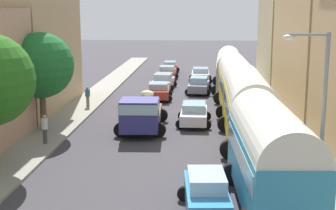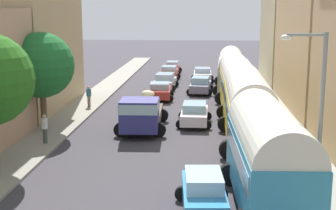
{
  "view_description": "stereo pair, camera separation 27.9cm",
  "coord_description": "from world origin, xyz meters",
  "px_view_note": "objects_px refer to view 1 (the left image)",
  "views": [
    {
      "loc": [
        1.84,
        -11.47,
        7.7
      ],
      "look_at": [
        0.0,
        16.84,
        1.96
      ],
      "focal_mm": 51.9,
      "sensor_mm": 36.0,
      "label": 1
    },
    {
      "loc": [
        2.12,
        -11.45,
        7.7
      ],
      "look_at": [
        0.0,
        16.84,
        1.96
      ],
      "focal_mm": 51.9,
      "sensor_mm": 36.0,
      "label": 2
    }
  ],
  "objects_px": {
    "parked_bus_0": "(271,153)",
    "parked_bus_3": "(229,68)",
    "car_2": "(167,73)",
    "parked_bus_2": "(236,81)",
    "car_0": "(158,91)",
    "car_4": "(206,193)",
    "parked_bus_1": "(248,105)",
    "car_5": "(194,114)",
    "car_6": "(199,85)",
    "streetlamp_near": "(318,107)",
    "car_7": "(200,75)",
    "car_1": "(163,81)",
    "car_3": "(170,67)",
    "cargo_truck_0": "(142,112)",
    "pedestrian_1": "(45,128)",
    "pedestrian_0": "(88,96)"
  },
  "relations": [
    {
      "from": "parked_bus_0",
      "to": "parked_bus_3",
      "type": "relative_size",
      "value": 0.88
    },
    {
      "from": "car_1",
      "to": "streetlamp_near",
      "type": "relative_size",
      "value": 0.64
    },
    {
      "from": "car_1",
      "to": "pedestrian_0",
      "type": "xyz_separation_m",
      "value": [
        -5.12,
        -9.47,
        0.24
      ]
    },
    {
      "from": "car_1",
      "to": "car_3",
      "type": "distance_m",
      "value": 11.0
    },
    {
      "from": "parked_bus_3",
      "to": "car_3",
      "type": "relative_size",
      "value": 2.26
    },
    {
      "from": "car_6",
      "to": "pedestrian_1",
      "type": "height_order",
      "value": "pedestrian_1"
    },
    {
      "from": "parked_bus_0",
      "to": "car_5",
      "type": "xyz_separation_m",
      "value": [
        -3.08,
        13.61,
        -1.51
      ]
    },
    {
      "from": "car_7",
      "to": "parked_bus_2",
      "type": "bearing_deg",
      "value": -79.55
    },
    {
      "from": "parked_bus_0",
      "to": "car_0",
      "type": "relative_size",
      "value": 2.2
    },
    {
      "from": "car_6",
      "to": "car_5",
      "type": "bearing_deg",
      "value": -91.37
    },
    {
      "from": "pedestrian_1",
      "to": "streetlamp_near",
      "type": "xyz_separation_m",
      "value": [
        13.07,
        -7.91,
        3.02
      ]
    },
    {
      "from": "parked_bus_1",
      "to": "car_7",
      "type": "relative_size",
      "value": 2.35
    },
    {
      "from": "car_4",
      "to": "parked_bus_1",
      "type": "bearing_deg",
      "value": 75.8
    },
    {
      "from": "car_4",
      "to": "car_6",
      "type": "bearing_deg",
      "value": 90.78
    },
    {
      "from": "parked_bus_2",
      "to": "pedestrian_0",
      "type": "relative_size",
      "value": 4.89
    },
    {
      "from": "cargo_truck_0",
      "to": "car_0",
      "type": "xyz_separation_m",
      "value": [
        0.13,
        10.8,
        -0.52
      ]
    },
    {
      "from": "parked_bus_2",
      "to": "car_7",
      "type": "distance_m",
      "value": 14.64
    },
    {
      "from": "parked_bus_0",
      "to": "car_7",
      "type": "height_order",
      "value": "parked_bus_0"
    },
    {
      "from": "streetlamp_near",
      "to": "parked_bus_3",
      "type": "bearing_deg",
      "value": 93.57
    },
    {
      "from": "car_1",
      "to": "car_2",
      "type": "height_order",
      "value": "car_2"
    },
    {
      "from": "parked_bus_0",
      "to": "car_7",
      "type": "xyz_separation_m",
      "value": [
        -2.64,
        32.32,
        -1.48
      ]
    },
    {
      "from": "parked_bus_3",
      "to": "car_0",
      "type": "bearing_deg",
      "value": -142.54
    },
    {
      "from": "car_3",
      "to": "car_4",
      "type": "relative_size",
      "value": 1.03
    },
    {
      "from": "parked_bus_0",
      "to": "parked_bus_2",
      "type": "relative_size",
      "value": 0.96
    },
    {
      "from": "car_2",
      "to": "parked_bus_2",
      "type": "bearing_deg",
      "value": -67.88
    },
    {
      "from": "car_5",
      "to": "streetlamp_near",
      "type": "xyz_separation_m",
      "value": [
        4.76,
        -13.56,
        3.3
      ]
    },
    {
      "from": "parked_bus_3",
      "to": "streetlamp_near",
      "type": "bearing_deg",
      "value": -86.43
    },
    {
      "from": "car_0",
      "to": "car_4",
      "type": "height_order",
      "value": "car_4"
    },
    {
      "from": "parked_bus_0",
      "to": "cargo_truck_0",
      "type": "xyz_separation_m",
      "value": [
        -6.33,
        11.45,
        -1.0
      ]
    },
    {
      "from": "streetlamp_near",
      "to": "pedestrian_1",
      "type": "bearing_deg",
      "value": 148.84
    },
    {
      "from": "car_6",
      "to": "car_4",
      "type": "bearing_deg",
      "value": -89.22
    },
    {
      "from": "streetlamp_near",
      "to": "car_5",
      "type": "bearing_deg",
      "value": 109.34
    },
    {
      "from": "cargo_truck_0",
      "to": "car_7",
      "type": "height_order",
      "value": "cargo_truck_0"
    },
    {
      "from": "parked_bus_0",
      "to": "cargo_truck_0",
      "type": "distance_m",
      "value": 13.12
    },
    {
      "from": "car_5",
      "to": "car_2",
      "type": "bearing_deg",
      "value": 99.04
    },
    {
      "from": "parked_bus_3",
      "to": "car_0",
      "type": "height_order",
      "value": "parked_bus_3"
    },
    {
      "from": "parked_bus_3",
      "to": "cargo_truck_0",
      "type": "height_order",
      "value": "parked_bus_3"
    },
    {
      "from": "parked_bus_2",
      "to": "car_3",
      "type": "relative_size",
      "value": 2.08
    },
    {
      "from": "parked_bus_1",
      "to": "car_2",
      "type": "relative_size",
      "value": 2.45
    },
    {
      "from": "car_0",
      "to": "car_4",
      "type": "xyz_separation_m",
      "value": [
        3.77,
        -22.86,
        0.06
      ]
    },
    {
      "from": "car_5",
      "to": "car_6",
      "type": "relative_size",
      "value": 1.02
    },
    {
      "from": "cargo_truck_0",
      "to": "car_0",
      "type": "distance_m",
      "value": 10.81
    },
    {
      "from": "car_7",
      "to": "pedestrian_1",
      "type": "xyz_separation_m",
      "value": [
        -8.75,
        -24.36,
        0.25
      ]
    },
    {
      "from": "cargo_truck_0",
      "to": "pedestrian_0",
      "type": "bearing_deg",
      "value": 126.19
    },
    {
      "from": "parked_bus_1",
      "to": "car_2",
      "type": "height_order",
      "value": "parked_bus_1"
    },
    {
      "from": "car_4",
      "to": "parked_bus_0",
      "type": "bearing_deg",
      "value": 14.05
    },
    {
      "from": "parked_bus_1",
      "to": "car_1",
      "type": "bearing_deg",
      "value": 108.3
    },
    {
      "from": "car_7",
      "to": "car_6",
      "type": "bearing_deg",
      "value": -91.27
    },
    {
      "from": "parked_bus_1",
      "to": "car_1",
      "type": "distance_m",
      "value": 19.81
    },
    {
      "from": "car_3",
      "to": "pedestrian_1",
      "type": "relative_size",
      "value": 2.29
    }
  ]
}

